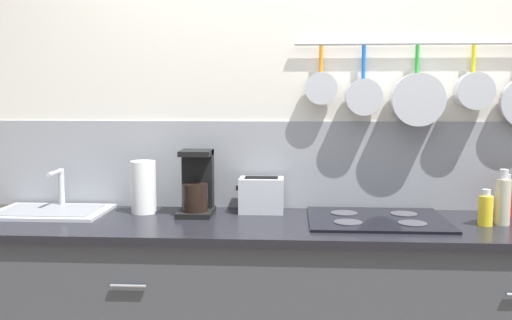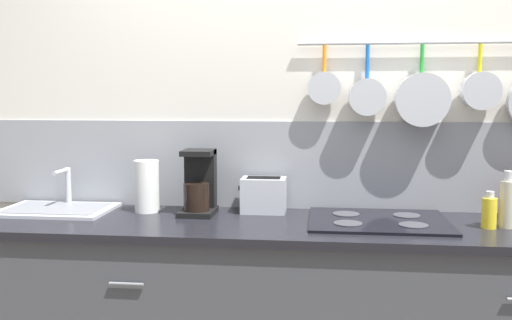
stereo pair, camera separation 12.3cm
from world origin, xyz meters
The scene contains 10 objects.
wall_back centered at (0.01, 0.35, 1.28)m, with size 7.20×0.16×2.60m.
countertop centered at (0.00, 0.00, 0.91)m, with size 3.06×0.61×0.03m.
sink_basin centered at (-1.23, 0.12, 0.94)m, with size 0.51×0.36×0.19m.
paper_towel_roll centered at (-0.81, 0.15, 1.05)m, with size 0.12×0.12×0.24m.
coffee_maker centered at (-0.56, 0.15, 1.05)m, with size 0.16×0.21×0.30m.
toaster centered at (-0.26, 0.21, 1.01)m, with size 0.22×0.14×0.17m.
cooktop centered at (0.25, 0.05, 0.93)m, with size 0.59×0.48×0.01m.
bottle_cooking_wine centered at (0.69, -0.01, 0.99)m, with size 0.06×0.06×0.15m.
bottle_hot_sauce centered at (0.77, 0.01, 1.03)m, with size 0.07×0.07×0.24m.
bottle_olive_oil centered at (0.84, 0.19, 1.01)m, with size 0.07×0.07×0.19m.
Camera 2 is at (0.01, -2.40, 1.47)m, focal length 40.00 mm.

